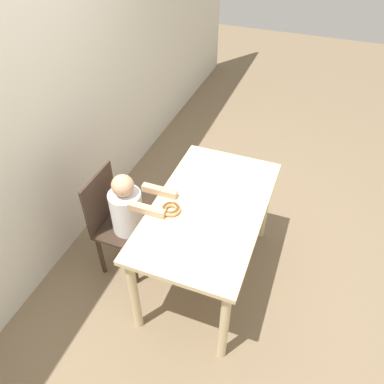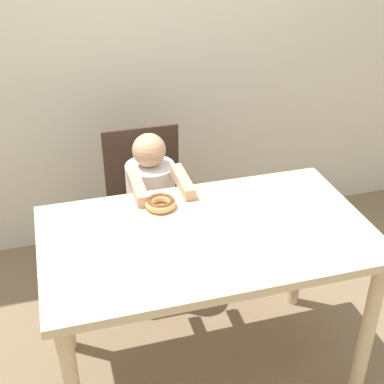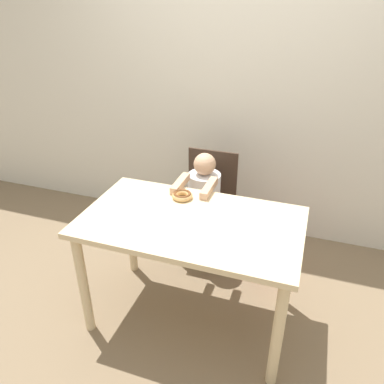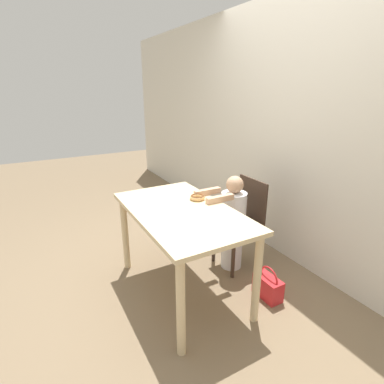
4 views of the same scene
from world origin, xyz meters
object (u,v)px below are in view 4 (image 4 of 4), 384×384
object	(u,v)px
chair	(242,223)
donut	(197,197)
handbag	(268,286)
child_figure	(232,223)

from	to	relation	value
chair	donut	xyz separation A→B (m)	(-0.03, -0.48, 0.34)
chair	handbag	world-z (taller)	chair
chair	donut	distance (m)	0.59
donut	child_figure	bearing A→B (deg)	84.89
handbag	chair	bearing A→B (deg)	167.72
chair	child_figure	xyz separation A→B (m)	(0.00, -0.11, 0.02)
chair	child_figure	bearing A→B (deg)	-90.00
child_figure	donut	distance (m)	0.48
donut	handbag	size ratio (longest dim) A/B	0.45
handbag	donut	bearing A→B (deg)	-147.17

